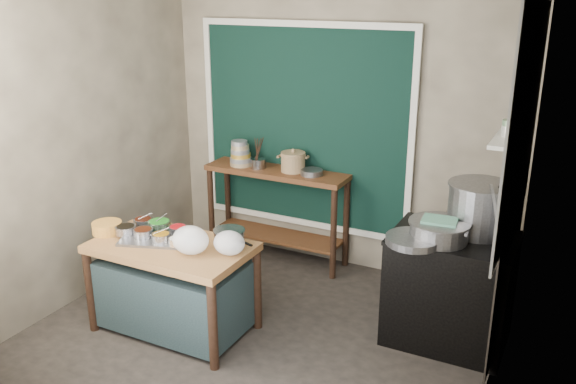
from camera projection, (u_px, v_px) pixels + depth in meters
The scene contains 30 objects.
floor at pixel (264, 331), 4.97m from camera, with size 3.50×3.00×0.02m, color #2E2723.
back_wall at pixel (339, 126), 5.79m from camera, with size 3.50×0.02×2.80m, color gray.
left_wall at pixel (84, 140), 5.27m from camera, with size 0.02×3.00×2.80m, color gray.
right_wall at pixel (509, 202), 3.77m from camera, with size 0.02×3.00×2.80m, color gray.
curtain_panel at pixel (304, 128), 5.93m from camera, with size 2.10×0.02×1.90m, color black.
curtain_frame at pixel (303, 128), 5.92m from camera, with size 2.22×0.03×2.02m, color beige, non-canonical shape.
tile_panel at pixel (525, 113), 4.10m from camera, with size 0.02×1.70×1.70m, color #B2B2AA.
soot_patch at pixel (508, 263), 4.55m from camera, with size 0.01×1.30×1.30m, color black.
wall_shelf at pixel (511, 138), 4.47m from camera, with size 0.22×0.70×0.03m, color beige.
prep_table at pixel (174, 287), 4.88m from camera, with size 1.25×0.72×0.75m, color olive.
back_counter at pixel (277, 215), 6.13m from camera, with size 1.45×0.40×0.95m, color #502F16.
stove_block at pixel (449, 290), 4.72m from camera, with size 0.90×0.68×0.85m, color black.
stove_top at pixel (454, 238), 4.58m from camera, with size 0.92×0.69×0.03m, color black.
condiment_tray at pixel (154, 238), 4.84m from camera, with size 0.49×0.35×0.02m, color gray.
condiment_bowls at pixel (156, 230), 4.88m from camera, with size 0.67×0.37×0.07m.
yellow_basin at pixel (107, 228), 4.96m from camera, with size 0.24×0.24×0.09m, color #BA7138.
saucepan at pixel (229, 238), 4.70m from camera, with size 0.25×0.25×0.14m, color gray, non-canonical shape.
plastic_bag_a at pixel (191, 240), 4.56m from camera, with size 0.29×0.24×0.22m, color white.
plastic_bag_b at pixel (229, 243), 4.55m from camera, with size 0.24×0.21×0.18m, color white.
bowl_stack at pixel (240, 155), 6.08m from camera, with size 0.23×0.23×0.26m.
utensil_cup at pixel (258, 163), 6.02m from camera, with size 0.16×0.16×0.10m, color gray.
ceramic_crock at pixel (293, 163), 5.90m from camera, with size 0.25×0.25×0.17m, color olive, non-canonical shape.
wide_bowl at pixel (312, 172), 5.80m from camera, with size 0.21×0.21×0.05m, color gray.
stock_pot at pixel (479, 208), 4.58m from camera, with size 0.50×0.50×0.39m, color gray, non-canonical shape.
pot_lid at pixel (495, 213), 4.44m from camera, with size 0.43×0.43×0.02m, color gray.
steamer at pixel (439, 231), 4.48m from camera, with size 0.46×0.46×0.15m, color gray, non-canonical shape.
green_cloth at pixel (440, 220), 4.45m from camera, with size 0.25×0.19×0.02m, color #5F9E7A.
shallow_pan at pixel (413, 240), 4.44m from camera, with size 0.41×0.41×0.05m, color gray.
shelf_bowl_stack at pixel (512, 129), 4.46m from camera, with size 0.15×0.15×0.12m.
shelf_bowl_green at pixel (516, 127), 4.67m from camera, with size 0.13×0.13×0.05m, color gray.
Camera 1 is at (2.14, -3.78, 2.67)m, focal length 38.00 mm.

